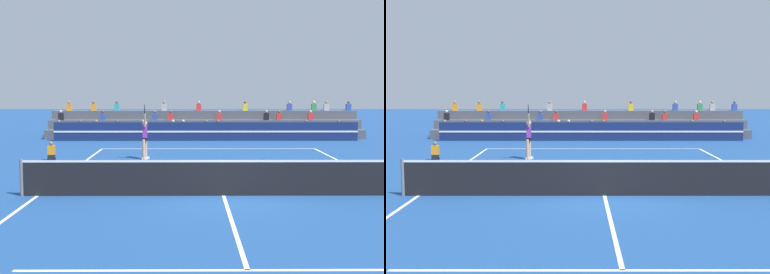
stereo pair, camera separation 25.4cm
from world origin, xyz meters
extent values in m
plane|color=navy|center=(0.00, 0.00, 0.00)|extent=(120.00, 120.00, 0.00)
cube|color=white|center=(0.00, 11.90, 0.00)|extent=(11.00, 0.10, 0.01)
cube|color=white|center=(-5.50, 0.00, 0.00)|extent=(0.10, 23.80, 0.01)
cube|color=white|center=(0.00, -6.43, 0.00)|extent=(8.25, 0.10, 0.01)
cube|color=white|center=(0.00, 6.43, 0.00)|extent=(8.25, 0.10, 0.01)
cube|color=white|center=(0.00, 0.00, 0.00)|extent=(0.10, 12.85, 0.01)
cylinder|color=slate|center=(-5.95, 0.00, 0.55)|extent=(0.10, 0.10, 1.10)
cube|color=black|center=(0.00, 0.00, 0.50)|extent=(11.90, 0.02, 1.00)
cube|color=white|center=(0.00, 0.00, 1.03)|extent=(11.90, 0.04, 0.06)
cube|color=navy|center=(0.00, 16.03, 0.55)|extent=(18.00, 0.24, 1.10)
cube|color=white|center=(0.00, 15.90, 0.55)|extent=(18.00, 0.02, 0.10)
cube|color=#4C515B|center=(0.00, 17.30, 0.28)|extent=(19.64, 0.95, 0.55)
cube|color=#B2B2B7|center=(-6.67, 17.13, 0.77)|extent=(0.32, 0.22, 0.44)
sphere|color=#9E7051|center=(-6.67, 17.13, 1.09)|extent=(0.18, 0.18, 0.18)
cube|color=teal|center=(-3.80, 17.13, 0.77)|extent=(0.32, 0.22, 0.44)
sphere|color=beige|center=(-3.80, 17.13, 1.09)|extent=(0.18, 0.18, 0.18)
cube|color=orange|center=(0.77, 17.13, 0.77)|extent=(0.32, 0.22, 0.44)
sphere|color=brown|center=(0.77, 17.13, 1.09)|extent=(0.18, 0.18, 0.18)
cube|color=red|center=(-7.67, 17.13, 0.77)|extent=(0.32, 0.22, 0.44)
sphere|color=brown|center=(-7.67, 17.13, 1.09)|extent=(0.18, 0.18, 0.18)
cube|color=pink|center=(8.18, 17.13, 0.77)|extent=(0.32, 0.22, 0.44)
sphere|color=brown|center=(8.18, 17.13, 1.09)|extent=(0.18, 0.18, 0.18)
cube|color=red|center=(-1.36, 17.13, 0.77)|extent=(0.32, 0.22, 0.44)
sphere|color=beige|center=(-1.36, 17.13, 1.09)|extent=(0.18, 0.18, 0.18)
cube|color=purple|center=(0.04, 17.13, 0.77)|extent=(0.32, 0.22, 0.44)
sphere|color=brown|center=(0.04, 17.13, 1.09)|extent=(0.18, 0.18, 0.18)
cube|color=purple|center=(-8.96, 17.13, 0.77)|extent=(0.32, 0.22, 0.44)
sphere|color=#9E7051|center=(-8.96, 17.13, 1.09)|extent=(0.18, 0.18, 0.18)
cube|color=teal|center=(-1.98, 17.13, 0.77)|extent=(0.32, 0.22, 0.44)
sphere|color=beige|center=(-1.98, 17.13, 1.09)|extent=(0.18, 0.18, 0.18)
cube|color=#2D4CA5|center=(-5.41, 17.13, 0.77)|extent=(0.32, 0.22, 0.44)
sphere|color=brown|center=(-5.41, 17.13, 1.09)|extent=(0.18, 0.18, 0.18)
cube|color=teal|center=(6.21, 17.13, 0.77)|extent=(0.32, 0.22, 0.44)
sphere|color=brown|center=(6.21, 17.13, 1.09)|extent=(0.18, 0.18, 0.18)
cube|color=#4C515B|center=(0.00, 18.25, 0.55)|extent=(19.64, 0.95, 1.10)
cube|color=red|center=(6.67, 18.08, 1.32)|extent=(0.32, 0.22, 0.44)
sphere|color=beige|center=(6.67, 18.08, 1.64)|extent=(0.18, 0.18, 0.18)
cube|color=black|center=(-9.07, 18.08, 1.32)|extent=(0.32, 0.22, 0.44)
sphere|color=beige|center=(-9.07, 18.08, 1.64)|extent=(0.18, 0.18, 0.18)
cube|color=#2D4CA5|center=(-3.17, 18.08, 1.32)|extent=(0.32, 0.22, 0.44)
sphere|color=brown|center=(-3.17, 18.08, 1.64)|extent=(0.18, 0.18, 0.18)
cube|color=red|center=(-2.17, 18.08, 1.32)|extent=(0.32, 0.22, 0.44)
sphere|color=brown|center=(-2.17, 18.08, 1.64)|extent=(0.18, 0.18, 0.18)
cube|color=red|center=(4.68, 18.08, 1.32)|extent=(0.32, 0.22, 0.44)
sphere|color=brown|center=(4.68, 18.08, 1.64)|extent=(0.18, 0.18, 0.18)
cube|color=#2D4CA5|center=(-6.43, 18.08, 1.32)|extent=(0.32, 0.22, 0.44)
sphere|color=brown|center=(-6.43, 18.08, 1.64)|extent=(0.18, 0.18, 0.18)
cube|color=red|center=(0.91, 18.08, 1.32)|extent=(0.32, 0.22, 0.44)
sphere|color=tan|center=(0.91, 18.08, 1.64)|extent=(0.18, 0.18, 0.18)
cube|color=black|center=(3.88, 18.08, 1.32)|extent=(0.32, 0.22, 0.44)
sphere|color=tan|center=(3.88, 18.08, 1.64)|extent=(0.18, 0.18, 0.18)
cube|color=#4C515B|center=(0.00, 19.20, 0.83)|extent=(19.64, 0.95, 1.65)
cube|color=#338C4C|center=(7.10, 19.03, 1.87)|extent=(0.32, 0.22, 0.44)
sphere|color=beige|center=(7.10, 19.03, 2.19)|extent=(0.18, 0.18, 0.18)
cube|color=#2D4CA5|center=(5.51, 19.03, 1.87)|extent=(0.32, 0.22, 0.44)
sphere|color=tan|center=(5.51, 19.03, 2.19)|extent=(0.18, 0.18, 0.18)
cube|color=yellow|center=(2.64, 19.03, 1.87)|extent=(0.32, 0.22, 0.44)
sphere|color=brown|center=(2.64, 19.03, 2.19)|extent=(0.18, 0.18, 0.18)
cube|color=#B2B2B7|center=(-2.61, 19.03, 1.87)|extent=(0.32, 0.22, 0.44)
sphere|color=#9E7051|center=(-2.61, 19.03, 2.19)|extent=(0.18, 0.18, 0.18)
cube|color=#2D4CA5|center=(9.35, 19.03, 1.87)|extent=(0.32, 0.22, 0.44)
sphere|color=brown|center=(9.35, 19.03, 2.19)|extent=(0.18, 0.18, 0.18)
cube|color=orange|center=(-8.75, 19.03, 1.87)|extent=(0.32, 0.22, 0.44)
sphere|color=#9E7051|center=(-8.75, 19.03, 2.19)|extent=(0.18, 0.18, 0.18)
cube|color=#B2B2B7|center=(7.91, 19.03, 1.87)|extent=(0.32, 0.22, 0.44)
sphere|color=#9E7051|center=(7.91, 19.03, 2.19)|extent=(0.18, 0.18, 0.18)
cube|color=red|center=(-0.37, 19.03, 1.87)|extent=(0.32, 0.22, 0.44)
sphere|color=tan|center=(-0.37, 19.03, 2.19)|extent=(0.18, 0.18, 0.18)
cube|color=orange|center=(-7.18, 19.03, 1.87)|extent=(0.32, 0.22, 0.44)
sphere|color=brown|center=(-7.18, 19.03, 2.19)|extent=(0.18, 0.18, 0.18)
cube|color=teal|center=(-5.67, 19.03, 1.87)|extent=(0.32, 0.22, 0.44)
sphere|color=brown|center=(-5.67, 19.03, 2.19)|extent=(0.18, 0.18, 0.18)
cube|color=black|center=(-6.98, 7.45, 0.06)|extent=(0.28, 0.36, 0.12)
cube|color=black|center=(-6.98, 7.45, 0.18)|extent=(0.28, 0.24, 0.18)
cube|color=orange|center=(-6.98, 7.45, 0.47)|extent=(0.30, 0.18, 0.40)
sphere|color=brown|center=(-6.98, 7.45, 0.76)|extent=(0.17, 0.17, 0.17)
cylinder|color=tan|center=(-2.95, 8.07, 0.45)|extent=(0.14, 0.14, 0.90)
cylinder|color=tan|center=(-3.01, 7.84, 0.45)|extent=(0.14, 0.14, 0.90)
cube|color=black|center=(-2.96, 7.97, 0.94)|extent=(0.22, 0.33, 0.20)
cube|color=purple|center=(-2.96, 7.97, 1.24)|extent=(0.22, 0.37, 0.56)
sphere|color=tan|center=(-2.96, 7.97, 1.60)|extent=(0.22, 0.22, 0.22)
cube|color=white|center=(-2.91, 8.07, 0.04)|extent=(0.27, 0.14, 0.09)
cube|color=white|center=(-2.97, 7.85, 0.04)|extent=(0.27, 0.14, 0.09)
cylinder|color=tan|center=(-2.98, 8.21, 1.18)|extent=(0.09, 0.09, 0.56)
cylinder|color=tan|center=(-2.94, 7.66, 1.75)|extent=(0.11, 0.27, 0.60)
cylinder|color=black|center=(-2.93, 7.54, 2.13)|extent=(0.04, 0.10, 0.22)
torus|color=black|center=(-2.93, 7.49, 2.30)|extent=(0.05, 0.39, 0.39)
sphere|color=#C6DB33|center=(2.22, 1.47, 0.03)|extent=(0.07, 0.07, 0.07)
camera|label=1|loc=(-1.04, -15.54, 3.23)|focal=50.00mm
camera|label=2|loc=(-0.78, -15.54, 3.23)|focal=50.00mm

